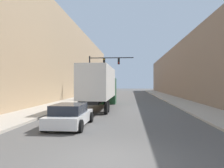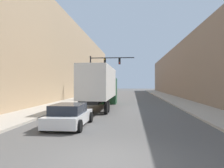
# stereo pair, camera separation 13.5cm
# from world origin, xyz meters

# --- Properties ---
(ground_plane) EXTENTS (200.00, 200.00, 0.00)m
(ground_plane) POSITION_xyz_m (0.00, 0.00, 0.00)
(ground_plane) COLOR #565451
(sidewalk_right) EXTENTS (3.28, 80.00, 0.15)m
(sidewalk_right) POSITION_xyz_m (7.07, 30.00, 0.07)
(sidewalk_right) COLOR #B2A899
(sidewalk_right) RESTS_ON ground
(sidewalk_left) EXTENTS (3.28, 80.00, 0.15)m
(sidewalk_left) POSITION_xyz_m (-7.07, 30.00, 0.07)
(sidewalk_left) COLOR #B2A899
(sidewalk_left) RESTS_ON ground
(building_right) EXTENTS (6.00, 80.00, 9.29)m
(building_right) POSITION_xyz_m (11.71, 30.00, 4.64)
(building_right) COLOR #846B56
(building_right) RESTS_ON ground
(building_left) EXTENTS (6.00, 80.00, 12.85)m
(building_left) POSITION_xyz_m (-11.71, 30.00, 6.43)
(building_left) COLOR tan
(building_left) RESTS_ON ground
(semi_truck) EXTENTS (2.44, 11.49, 3.99)m
(semi_truck) POSITION_xyz_m (-2.24, 14.77, 2.25)
(semi_truck) COLOR silver
(semi_truck) RESTS_ON ground
(sedan_car) EXTENTS (2.10, 4.22, 1.28)m
(sedan_car) POSITION_xyz_m (-2.66, 5.17, 0.62)
(sedan_car) COLOR silver
(sedan_car) RESTS_ON ground
(traffic_signal_gantry) EXTENTS (6.58, 0.35, 6.52)m
(traffic_signal_gantry) POSITION_xyz_m (-3.74, 24.97, 4.51)
(traffic_signal_gantry) COLOR black
(traffic_signal_gantry) RESTS_ON ground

